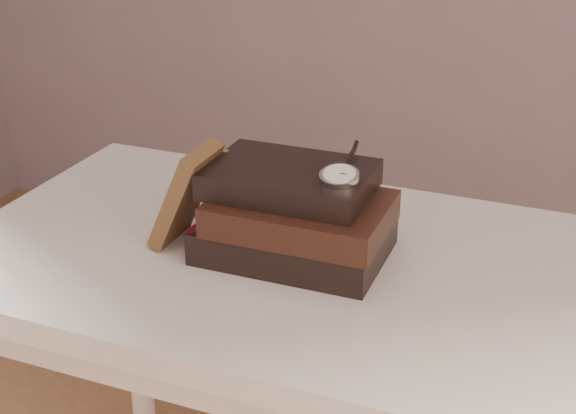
% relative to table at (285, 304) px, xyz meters
% --- Properties ---
extents(table, '(1.00, 0.60, 0.75)m').
position_rel_table_xyz_m(table, '(0.00, 0.00, 0.00)').
color(table, beige).
rests_on(table, ground).
extents(book_stack, '(0.28, 0.19, 0.13)m').
position_rel_table_xyz_m(book_stack, '(0.02, 0.00, 0.15)').
color(book_stack, black).
rests_on(book_stack, table).
extents(journal, '(0.09, 0.10, 0.16)m').
position_rel_table_xyz_m(journal, '(-0.15, -0.02, 0.17)').
color(journal, '#412C19').
rests_on(journal, table).
extents(pocket_watch, '(0.06, 0.16, 0.02)m').
position_rel_table_xyz_m(pocket_watch, '(0.09, -0.01, 0.24)').
color(pocket_watch, silver).
rests_on(pocket_watch, book_stack).
extents(eyeglasses, '(0.11, 0.13, 0.05)m').
position_rel_table_xyz_m(eyeglasses, '(-0.08, 0.09, 0.17)').
color(eyeglasses, silver).
rests_on(eyeglasses, book_stack).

